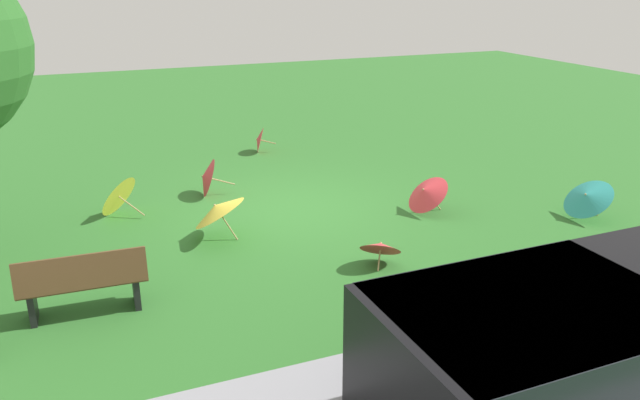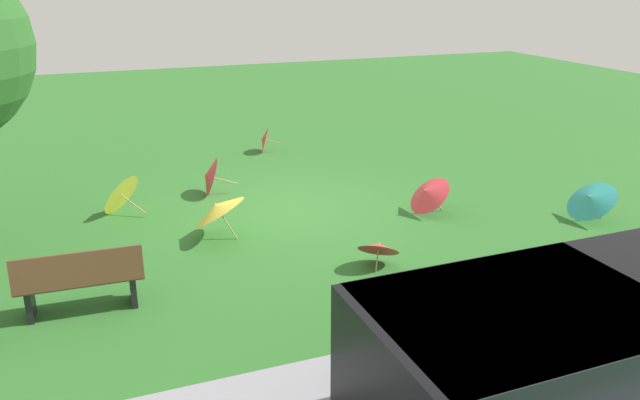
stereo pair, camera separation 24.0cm
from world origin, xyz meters
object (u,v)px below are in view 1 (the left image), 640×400
(park_bench, at_px, (83,283))
(parasol_red_1, at_px, (381,247))
(parasol_red_2, at_px, (426,192))
(parasol_yellow_0, at_px, (217,209))
(parasol_yellow_1, at_px, (116,194))
(parasol_teal_0, at_px, (587,197))
(van_dark, at_px, (591,346))
(parasol_red_3, at_px, (206,177))
(parasol_red_0, at_px, (259,140))

(park_bench, xyz_separation_m, parasol_red_1, (-4.24, 0.13, -0.16))
(parasol_red_2, bearing_deg, parasol_yellow_0, -3.78)
(parasol_yellow_1, bearing_deg, parasol_red_2, 158.72)
(parasol_red_1, height_order, parasol_teal_0, parasol_teal_0)
(park_bench, bearing_deg, parasol_red_1, 178.19)
(van_dark, height_order, parasol_yellow_1, van_dark)
(park_bench, xyz_separation_m, parasol_yellow_0, (-2.21, -1.82, 0.07))
(van_dark, height_order, parasol_red_3, van_dark)
(park_bench, distance_m, parasol_red_1, 4.24)
(van_dark, xyz_separation_m, parasol_red_0, (-0.15, -10.98, -0.59))
(parasol_yellow_0, bearing_deg, parasol_red_1, 135.95)
(van_dark, height_order, parasol_yellow_0, van_dark)
(parasol_yellow_0, bearing_deg, parasol_red_3, -97.99)
(van_dark, height_order, parasol_red_0, van_dark)
(parasol_red_3, xyz_separation_m, parasol_yellow_1, (1.76, 0.45, 0.01))
(park_bench, height_order, parasol_red_1, park_bench)
(parasol_teal_0, bearing_deg, parasol_red_3, -32.67)
(parasol_red_3, bearing_deg, parasol_red_1, 112.04)
(park_bench, relative_size, parasol_red_0, 2.33)
(park_bench, height_order, parasol_yellow_1, park_bench)
(van_dark, relative_size, parasol_teal_0, 4.99)
(parasol_red_0, relative_size, parasol_yellow_1, 0.69)
(parasol_teal_0, height_order, parasol_yellow_0, parasol_yellow_0)
(parasol_red_1, xyz_separation_m, parasol_red_3, (1.71, -4.22, 0.08))
(parasol_teal_0, xyz_separation_m, parasol_yellow_1, (7.82, -3.44, -0.02))
(van_dark, bearing_deg, park_bench, -43.71)
(van_dark, xyz_separation_m, parasol_red_3, (1.81, -8.23, -0.52))
(park_bench, height_order, parasol_red_2, park_bench)
(parasol_red_0, xyz_separation_m, parasol_red_3, (1.96, 2.75, 0.07))
(park_bench, height_order, parasol_yellow_0, park_bench)
(park_bench, height_order, parasol_teal_0, park_bench)
(van_dark, bearing_deg, parasol_yellow_0, -70.39)
(parasol_teal_0, distance_m, parasol_red_2, 2.88)
(van_dark, relative_size, parasol_yellow_1, 4.56)
(parasol_teal_0, bearing_deg, parasol_yellow_0, -14.32)
(park_bench, distance_m, parasol_red_3, 4.80)
(parasol_red_0, distance_m, parasol_red_2, 5.49)
(van_dark, relative_size, parasol_red_0, 6.65)
(parasol_red_1, relative_size, parasol_teal_0, 0.91)
(parasol_yellow_0, bearing_deg, parasol_teal_0, 165.68)
(parasol_teal_0, height_order, parasol_yellow_1, parasol_yellow_1)
(van_dark, xyz_separation_m, parasol_red_1, (0.10, -4.01, -0.60))
(parasol_red_1, distance_m, parasol_red_3, 4.55)
(park_bench, xyz_separation_m, parasol_teal_0, (-8.59, -0.20, -0.05))
(parasol_red_3, bearing_deg, parasol_yellow_0, 82.01)
(parasol_red_0, distance_m, parasol_teal_0, 7.80)
(parasol_yellow_0, relative_size, parasol_yellow_1, 1.25)
(parasol_yellow_0, height_order, parasol_red_3, parasol_yellow_0)
(park_bench, distance_m, parasol_yellow_1, 3.71)
(parasol_red_0, bearing_deg, parasol_yellow_1, 40.70)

